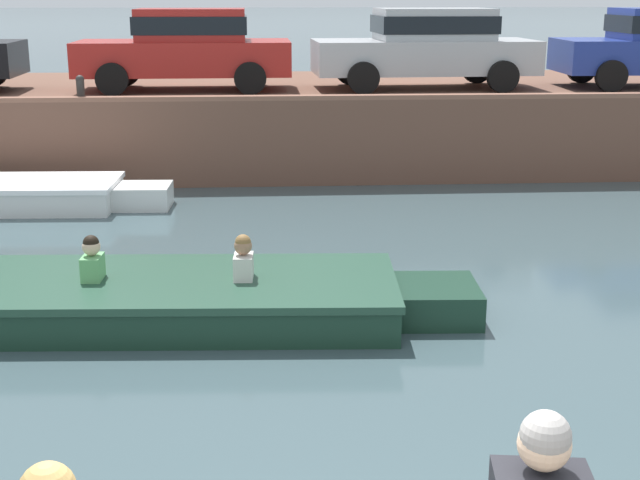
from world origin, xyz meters
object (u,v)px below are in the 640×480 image
Objects in this scene: car_centre_silver at (427,45)px; mooring_bollard_mid at (80,87)px; motorboat_passing at (200,298)px; car_left_inner_red at (187,46)px.

mooring_bollard_mid is at bearing -165.51° from car_centre_silver.
car_left_inner_red reaches higher than motorboat_passing.
car_left_inner_red is 9.22× the size of mooring_bollard_mid.
car_centre_silver is (4.68, 0.00, 0.00)m from car_left_inner_red.
motorboat_passing is at bearing -70.30° from mooring_bollard_mid.
car_centre_silver is at bearing 0.03° from car_left_inner_red.
car_centre_silver reaches higher than motorboat_passing.
car_centre_silver reaches higher than mooring_bollard_mid.
motorboat_passing is 9.69m from car_centre_silver.
motorboat_passing is 1.38× the size of car_left_inner_red.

